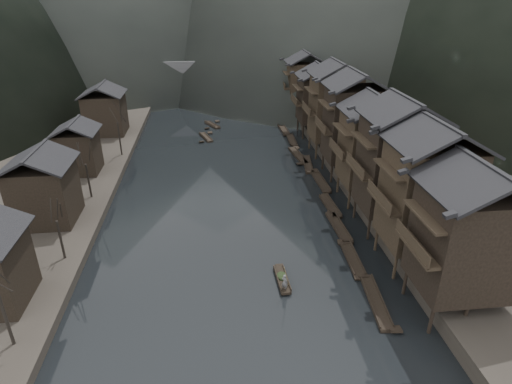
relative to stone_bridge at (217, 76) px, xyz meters
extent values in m
plane|color=black|center=(0.00, -72.00, -5.11)|extent=(300.00, 300.00, 0.00)
cube|color=#2D2823|center=(35.00, -32.00, -4.21)|extent=(40.00, 200.00, 1.80)
cube|color=#2D2823|center=(-35.00, -32.00, -4.51)|extent=(40.00, 200.00, 1.20)
cylinder|color=black|center=(14.20, -82.40, -3.81)|extent=(0.30, 0.30, 2.90)
cylinder|color=black|center=(14.20, -77.60, -3.81)|extent=(0.30, 0.30, 2.90)
cylinder|color=black|center=(16.95, -82.40, -3.81)|extent=(0.30, 0.30, 2.90)
cylinder|color=black|center=(16.95, -77.60, -3.81)|extent=(0.30, 0.30, 2.90)
cube|color=black|center=(17.30, -80.00, 1.71)|extent=(7.00, 6.00, 8.45)
cube|color=black|center=(13.30, -80.00, 1.29)|extent=(1.20, 5.70, 0.25)
cylinder|color=black|center=(14.20, -75.40, -3.81)|extent=(0.30, 0.30, 2.90)
cylinder|color=black|center=(14.20, -70.60, -3.81)|extent=(0.30, 0.30, 2.90)
cylinder|color=black|center=(16.95, -75.40, -3.81)|extent=(0.30, 0.30, 2.90)
cylinder|color=black|center=(16.95, -70.60, -3.81)|extent=(0.30, 0.30, 2.90)
cube|color=black|center=(17.30, -73.00, 2.25)|extent=(7.00, 6.00, 9.52)
cube|color=black|center=(13.30, -73.00, 1.77)|extent=(1.20, 5.70, 0.25)
cylinder|color=black|center=(14.20, -68.40, -3.81)|extent=(0.30, 0.30, 2.90)
cylinder|color=black|center=(14.20, -63.60, -3.81)|extent=(0.30, 0.30, 2.90)
cylinder|color=black|center=(16.95, -68.40, -3.81)|extent=(0.30, 0.30, 2.90)
cylinder|color=black|center=(16.95, -63.60, -3.81)|extent=(0.30, 0.30, 2.90)
cube|color=black|center=(17.30, -66.00, 2.50)|extent=(7.00, 6.00, 10.02)
cube|color=black|center=(13.30, -66.00, 2.00)|extent=(1.20, 5.70, 0.25)
cylinder|color=black|center=(14.20, -61.40, -3.81)|extent=(0.30, 0.30, 2.90)
cylinder|color=black|center=(14.20, -56.60, -3.81)|extent=(0.30, 0.30, 2.90)
cylinder|color=black|center=(16.95, -61.40, -3.81)|extent=(0.30, 0.30, 2.90)
cylinder|color=black|center=(16.95, -56.60, -3.81)|extent=(0.30, 0.30, 2.90)
cube|color=black|center=(17.30, -59.00, 1.82)|extent=(7.00, 6.00, 8.65)
cube|color=black|center=(13.30, -59.00, 1.38)|extent=(1.20, 5.70, 0.25)
cylinder|color=black|center=(14.20, -53.40, -3.81)|extent=(0.30, 0.30, 2.90)
cylinder|color=black|center=(14.20, -48.60, -3.81)|extent=(0.30, 0.30, 2.90)
cylinder|color=black|center=(16.95, -53.40, -3.81)|extent=(0.30, 0.30, 2.90)
cylinder|color=black|center=(16.95, -48.60, -3.81)|extent=(0.30, 0.30, 2.90)
cube|color=black|center=(17.30, -51.00, 2.46)|extent=(7.00, 6.00, 9.93)
cube|color=black|center=(13.30, -51.00, 1.96)|extent=(1.20, 5.70, 0.25)
cylinder|color=black|center=(14.20, -44.40, -3.81)|extent=(0.30, 0.30, 2.90)
cylinder|color=black|center=(14.20, -39.60, -3.81)|extent=(0.30, 0.30, 2.90)
cylinder|color=black|center=(16.95, -44.40, -3.81)|extent=(0.30, 0.30, 2.90)
cylinder|color=black|center=(16.95, -39.60, -3.81)|extent=(0.30, 0.30, 2.90)
cube|color=black|center=(17.30, -42.00, 2.42)|extent=(7.00, 6.00, 9.85)
cube|color=black|center=(13.30, -42.00, 1.92)|extent=(1.20, 5.70, 0.25)
cylinder|color=black|center=(14.20, -34.40, -3.81)|extent=(0.30, 0.30, 2.90)
cylinder|color=black|center=(14.20, -29.60, -3.81)|extent=(0.30, 0.30, 2.90)
cylinder|color=black|center=(16.95, -34.40, -3.81)|extent=(0.30, 0.30, 2.90)
cylinder|color=black|center=(16.95, -29.60, -3.81)|extent=(0.30, 0.30, 2.90)
cube|color=black|center=(17.30, -32.00, 1.37)|extent=(7.00, 6.00, 7.77)
cube|color=black|center=(13.30, -32.00, 0.99)|extent=(1.20, 5.70, 0.25)
cylinder|color=black|center=(14.20, -22.40, -3.81)|extent=(0.30, 0.30, 2.90)
cylinder|color=black|center=(14.20, -17.60, -3.81)|extent=(0.30, 0.30, 2.90)
cylinder|color=black|center=(16.95, -22.40, -3.81)|extent=(0.30, 0.30, 2.90)
cylinder|color=black|center=(16.95, -17.60, -3.81)|extent=(0.30, 0.30, 2.90)
cube|color=black|center=(17.30, -20.00, 1.67)|extent=(7.00, 6.00, 8.36)
cube|color=black|center=(13.30, -20.00, 1.25)|extent=(1.20, 5.70, 0.25)
cube|color=black|center=(-20.50, -62.00, -0.66)|extent=(6.00, 6.00, 6.50)
cube|color=black|center=(-20.50, -48.00, -1.01)|extent=(5.00, 5.00, 5.80)
cube|color=black|center=(-20.50, -30.00, -0.51)|extent=(6.50, 6.50, 6.80)
cylinder|color=black|center=(-17.00, -81.09, -1.41)|extent=(0.24, 0.24, 5.00)
cylinder|color=black|center=(-17.00, -70.02, -1.87)|extent=(0.24, 0.24, 4.07)
cylinder|color=black|center=(-17.00, -56.56, -1.72)|extent=(0.24, 0.24, 4.38)
cylinder|color=black|center=(-17.00, -41.74, -1.31)|extent=(0.24, 0.24, 5.19)
cube|color=black|center=(11.31, -78.51, -4.96)|extent=(1.78, 7.34, 0.30)
cube|color=black|center=(11.31, -78.51, -4.78)|extent=(1.82, 7.20, 0.10)
cube|color=black|center=(10.98, -75.03, -4.82)|extent=(1.02, 0.98, 0.36)
cube|color=black|center=(11.64, -81.98, -4.82)|extent=(1.02, 0.98, 0.36)
cube|color=black|center=(11.29, -72.08, -4.96)|extent=(1.37, 6.21, 0.30)
cube|color=black|center=(11.29, -72.08, -4.78)|extent=(1.42, 6.09, 0.10)
cube|color=black|center=(11.15, -69.12, -4.82)|extent=(0.97, 0.80, 0.33)
cube|color=black|center=(11.42, -75.04, -4.82)|extent=(0.97, 0.80, 0.33)
cube|color=black|center=(11.67, -65.98, -4.96)|extent=(1.30, 6.88, 0.30)
cube|color=black|center=(11.67, -65.98, -4.78)|extent=(1.35, 6.74, 0.10)
cube|color=black|center=(11.77, -62.69, -4.82)|extent=(0.96, 0.87, 0.35)
cube|color=black|center=(11.58, -69.26, -4.82)|extent=(0.96, 0.87, 0.35)
cube|color=black|center=(12.09, -60.81, -4.96)|extent=(1.36, 6.03, 0.30)
cube|color=black|center=(12.09, -60.81, -4.78)|extent=(1.41, 5.91, 0.10)
cube|color=black|center=(12.22, -57.94, -4.82)|extent=(0.97, 0.78, 0.33)
cube|color=black|center=(11.97, -63.69, -4.82)|extent=(0.97, 0.78, 0.33)
cube|color=black|center=(12.70, -53.25, -4.96)|extent=(1.29, 7.49, 0.30)
cube|color=black|center=(12.70, -53.25, -4.78)|extent=(1.34, 7.34, 0.10)
cube|color=black|center=(12.79, -49.67, -4.82)|extent=(0.96, 0.94, 0.36)
cube|color=black|center=(12.61, -56.83, -4.82)|extent=(0.96, 0.94, 0.36)
cube|color=black|center=(12.32, -46.93, -4.96)|extent=(1.97, 7.14, 0.30)
cube|color=black|center=(12.32, -46.93, -4.78)|extent=(2.00, 7.00, 0.10)
cube|color=black|center=(11.90, -43.57, -4.82)|extent=(1.03, 0.97, 0.35)
cube|color=black|center=(12.74, -50.30, -4.82)|extent=(1.03, 0.97, 0.35)
cube|color=black|center=(11.61, -43.10, -4.96)|extent=(1.93, 7.57, 0.30)
cube|color=black|center=(11.61, -43.10, -4.78)|extent=(1.97, 7.43, 0.10)
cube|color=black|center=(12.01, -39.52, -4.82)|extent=(1.03, 1.02, 0.36)
cube|color=black|center=(11.21, -46.67, -4.82)|extent=(1.03, 1.02, 0.36)
cube|color=black|center=(11.98, -35.23, -4.96)|extent=(1.32, 6.20, 0.30)
cube|color=black|center=(11.98, -35.23, -4.78)|extent=(1.37, 6.08, 0.10)
cube|color=black|center=(11.87, -32.27, -4.82)|extent=(0.96, 0.79, 0.33)
cube|color=black|center=(12.08, -38.19, -4.82)|extent=(0.96, 0.79, 0.33)
cube|color=black|center=(11.58, -28.95, -4.96)|extent=(1.33, 7.50, 0.30)
cube|color=black|center=(11.58, -28.95, -4.78)|extent=(1.38, 7.35, 0.10)
cube|color=black|center=(11.69, -25.36, -4.82)|extent=(0.96, 0.94, 0.36)
cube|color=black|center=(11.47, -32.53, -4.82)|extent=(0.96, 0.94, 0.36)
cube|color=black|center=(11.61, -23.90, -4.96)|extent=(1.54, 6.38, 0.30)
cube|color=black|center=(11.61, -23.90, -4.78)|extent=(1.58, 6.26, 0.10)
cube|color=black|center=(11.40, -20.88, -4.82)|extent=(0.99, 0.84, 0.33)
cube|color=black|center=(11.82, -26.93, -4.82)|extent=(0.99, 0.84, 0.33)
cube|color=black|center=(11.26, -17.25, -4.96)|extent=(1.38, 6.55, 0.30)
cube|color=black|center=(11.26, -17.25, -4.78)|extent=(1.43, 6.42, 0.10)
cube|color=black|center=(11.39, -14.12, -4.82)|extent=(0.97, 0.84, 0.34)
cube|color=black|center=(11.12, -20.37, -4.82)|extent=(0.97, 0.84, 0.34)
cube|color=black|center=(-3.08, -32.13, -4.96)|extent=(2.54, 5.40, 0.30)
cube|color=black|center=(-3.08, -32.13, -4.78)|extent=(2.56, 5.32, 0.10)
cube|color=black|center=(-2.31, -29.68, -4.82)|extent=(1.01, 0.89, 0.31)
cube|color=black|center=(-3.84, -34.59, -4.82)|extent=(1.01, 0.89, 0.31)
cube|color=black|center=(-1.81, -24.53, -4.96)|extent=(3.10, 5.06, 0.30)
cube|color=black|center=(-1.81, -24.53, -4.78)|extent=(3.10, 4.99, 0.10)
cube|color=black|center=(-0.75, -22.30, -4.82)|extent=(1.04, 0.94, 0.30)
cube|color=black|center=(-2.86, -26.75, -4.82)|extent=(1.04, 0.94, 0.30)
cube|color=#4C4C4F|center=(0.00, 0.00, 2.09)|extent=(40.00, 6.00, 1.60)
cube|color=#4C4C4F|center=(0.00, -2.70, 3.39)|extent=(40.00, 0.50, 1.00)
cube|color=#4C4C4F|center=(0.00, 2.70, 3.39)|extent=(40.00, 0.50, 1.00)
cube|color=#4C4C4F|center=(-14.00, 0.00, -1.91)|extent=(3.20, 6.00, 6.40)
cube|color=#4C4C4F|center=(-4.50, 0.00, -1.91)|extent=(3.20, 6.00, 6.40)
cube|color=#4C4C4F|center=(4.50, 0.00, -1.91)|extent=(3.20, 6.00, 6.40)
cube|color=#4C4C4F|center=(14.00, 0.00, -1.91)|extent=(3.20, 6.00, 6.40)
cube|color=black|center=(3.80, -74.64, -4.96)|extent=(1.02, 4.16, 0.30)
cube|color=black|center=(3.80, -74.64, -4.78)|extent=(1.06, 4.08, 0.10)
cube|color=black|center=(3.86, -72.66, -4.82)|extent=(0.78, 0.54, 0.28)
cube|color=black|center=(3.74, -76.63, -4.82)|extent=(0.78, 0.54, 0.28)
ellipsoid|color=black|center=(3.81, -74.44, -4.38)|extent=(0.99, 1.29, 0.59)
imported|color=slate|center=(3.75, -76.21, -3.86)|extent=(0.71, 0.69, 1.65)
cylinder|color=#8C7A51|center=(3.95, -76.21, -0.99)|extent=(1.06, 1.97, 4.09)
camera|label=1|loc=(-2.08, -106.31, 19.45)|focal=30.00mm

